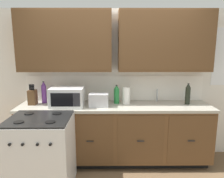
{
  "coord_description": "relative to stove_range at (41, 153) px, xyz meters",
  "views": [
    {
      "loc": [
        -0.07,
        -2.87,
        1.8
      ],
      "look_at": [
        -0.05,
        0.27,
        1.18
      ],
      "focal_mm": 35.04,
      "sensor_mm": 36.0,
      "label": 1
    }
  ],
  "objects": [
    {
      "name": "counter_run",
      "position": [
        0.94,
        0.63,
        0.01
      ],
      "size": [
        2.88,
        0.64,
        0.93
      ],
      "color": "black",
      "rests_on": "ground_plane"
    },
    {
      "name": "toaster",
      "position": [
        0.7,
        0.55,
        0.55
      ],
      "size": [
        0.28,
        0.18,
        0.19
      ],
      "color": "#B7B7BC",
      "rests_on": "counter_run"
    },
    {
      "name": "bottle_dark",
      "position": [
        2.04,
        0.67,
        0.61
      ],
      "size": [
        0.08,
        0.08,
        0.32
      ],
      "color": "black",
      "rests_on": "counter_run"
    },
    {
      "name": "bottle_green",
      "position": [
        0.97,
        0.73,
        0.6
      ],
      "size": [
        0.08,
        0.08,
        0.29
      ],
      "color": "#237A38",
      "rests_on": "counter_run"
    },
    {
      "name": "sink_faucet",
      "position": [
        1.61,
        0.84,
        0.56
      ],
      "size": [
        0.02,
        0.02,
        0.2
      ],
      "primitive_type": "cylinder",
      "color": "#B2B5BA",
      "rests_on": "counter_run"
    },
    {
      "name": "bottle_violet",
      "position": [
        -0.16,
        0.76,
        0.62
      ],
      "size": [
        0.08,
        0.08,
        0.34
      ],
      "color": "#663384",
      "rests_on": "counter_run"
    },
    {
      "name": "wall_unit",
      "position": [
        0.94,
        0.83,
        1.15
      ],
      "size": [
        4.05,
        0.4,
        2.36
      ],
      "color": "white",
      "rests_on": "ground_plane"
    },
    {
      "name": "knife_block",
      "position": [
        -0.3,
        0.67,
        0.57
      ],
      "size": [
        0.11,
        0.14,
        0.31
      ],
      "color": "#52361E",
      "rests_on": "counter_run"
    },
    {
      "name": "paper_towel_roll",
      "position": [
        1.11,
        0.71,
        0.59
      ],
      "size": [
        0.12,
        0.12,
        0.26
      ],
      "primitive_type": "cylinder",
      "color": "white",
      "rests_on": "counter_run"
    },
    {
      "name": "stove_range",
      "position": [
        0.0,
        0.0,
        0.0
      ],
      "size": [
        0.76,
        0.68,
        0.95
      ],
      "color": "white",
      "rests_on": "ground_plane"
    },
    {
      "name": "microwave",
      "position": [
        0.24,
        0.57,
        0.6
      ],
      "size": [
        0.48,
        0.37,
        0.28
      ],
      "color": "white",
      "rests_on": "counter_run"
    },
    {
      "name": "ground_plane",
      "position": [
        0.94,
        0.33,
        -0.47
      ],
      "size": [
        8.0,
        8.0,
        0.0
      ],
      "primitive_type": "plane",
      "color": "brown"
    }
  ]
}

